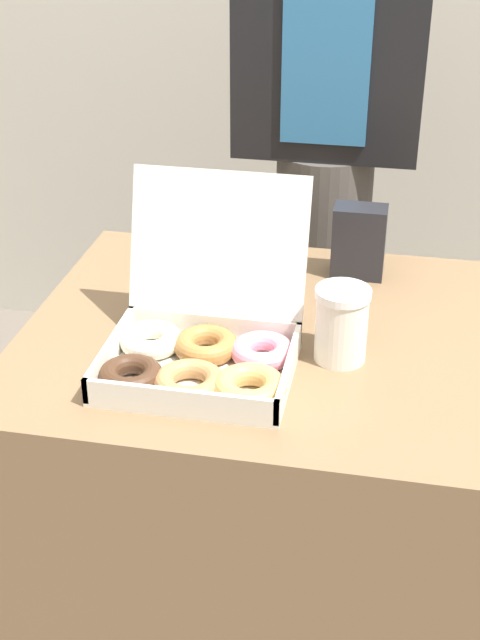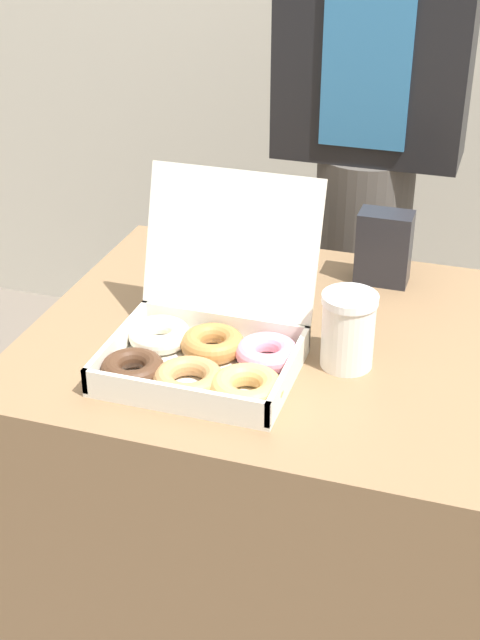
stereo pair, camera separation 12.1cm
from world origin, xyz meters
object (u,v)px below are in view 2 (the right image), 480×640
(donut_box, at_px, (207,347))
(napkin_holder, at_px, (384,248))
(coffee_cup, at_px, (348,330))
(person_customer, at_px, (369,137))

(donut_box, distance_m, napkin_holder, 0.41)
(donut_box, height_order, napkin_holder, donut_box)
(coffee_cup, xyz_separation_m, napkin_holder, (0.00, 0.29, 0.01))
(napkin_holder, bearing_deg, donut_box, -118.30)
(coffee_cup, height_order, napkin_holder, napkin_holder)
(donut_box, bearing_deg, napkin_holder, 61.70)
(napkin_holder, height_order, person_customer, person_customer)
(donut_box, height_order, coffee_cup, donut_box)
(donut_box, relative_size, napkin_holder, 2.38)
(napkin_holder, bearing_deg, coffee_cup, -90.34)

